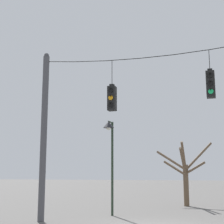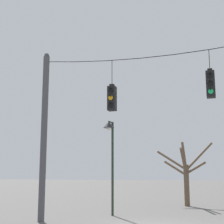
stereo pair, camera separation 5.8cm
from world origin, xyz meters
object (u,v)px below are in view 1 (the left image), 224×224
at_px(utility_pole_left, 44,134).
at_px(traffic_light_near_right_pole, 211,84).
at_px(traffic_light_over_intersection, 112,98).
at_px(bare_tree, 185,173).
at_px(street_lamp, 110,140).

relative_size(utility_pole_left, traffic_light_near_right_pole, 3.87).
distance_m(traffic_light_over_intersection, traffic_light_near_right_pole, 4.16).
height_order(traffic_light_over_intersection, bare_tree, traffic_light_over_intersection).
bearing_deg(utility_pole_left, bare_tree, 60.87).
xyz_separation_m(utility_pole_left, traffic_light_over_intersection, (3.29, -0.01, 1.45)).
height_order(traffic_light_near_right_pole, bare_tree, traffic_light_near_right_pole).
bearing_deg(street_lamp, traffic_light_over_intersection, -69.65).
bearing_deg(utility_pole_left, street_lamp, 49.99).
bearing_deg(bare_tree, traffic_light_near_right_pole, -76.82).
relative_size(street_lamp, bare_tree, 1.14).
bearing_deg(street_lamp, bare_tree, 66.13).
height_order(utility_pole_left, traffic_light_over_intersection, utility_pole_left).
distance_m(traffic_light_over_intersection, bare_tree, 10.13).
bearing_deg(traffic_light_over_intersection, street_lamp, 110.35).
distance_m(traffic_light_near_right_pole, bare_tree, 10.28).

